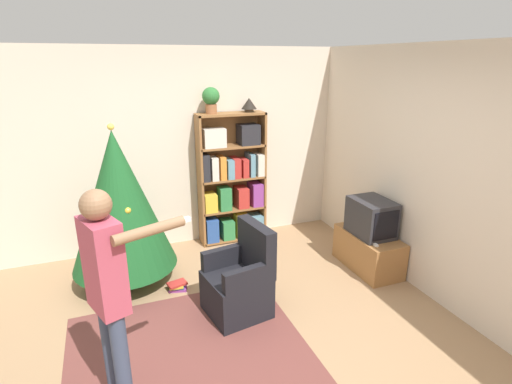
{
  "coord_description": "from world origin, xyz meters",
  "views": [
    {
      "loc": [
        -1.11,
        -2.85,
        2.44
      ],
      "look_at": [
        0.38,
        1.03,
        1.05
      ],
      "focal_mm": 28.0,
      "sensor_mm": 36.0,
      "label": 1
    }
  ],
  "objects_px": {
    "standing_person": "(108,288)",
    "bookshelf": "(233,183)",
    "table_lamp": "(249,104)",
    "potted_plant": "(211,98)",
    "armchair": "(240,283)",
    "television": "(372,217)",
    "christmas_tree": "(119,201)"
  },
  "relations": [
    {
      "from": "standing_person",
      "to": "bookshelf",
      "type": "bearing_deg",
      "value": 125.62
    },
    {
      "from": "bookshelf",
      "to": "table_lamp",
      "type": "relative_size",
      "value": 8.9
    },
    {
      "from": "standing_person",
      "to": "potted_plant",
      "type": "bearing_deg",
      "value": 130.1
    },
    {
      "from": "potted_plant",
      "to": "armchair",
      "type": "bearing_deg",
      "value": -97.07
    },
    {
      "from": "armchair",
      "to": "potted_plant",
      "type": "distance_m",
      "value": 2.36
    },
    {
      "from": "television",
      "to": "potted_plant",
      "type": "distance_m",
      "value": 2.44
    },
    {
      "from": "bookshelf",
      "to": "potted_plant",
      "type": "height_order",
      "value": "potted_plant"
    },
    {
      "from": "armchair",
      "to": "standing_person",
      "type": "distance_m",
      "value": 1.59
    },
    {
      "from": "television",
      "to": "standing_person",
      "type": "relative_size",
      "value": 0.32
    },
    {
      "from": "television",
      "to": "armchair",
      "type": "bearing_deg",
      "value": -170.58
    },
    {
      "from": "armchair",
      "to": "standing_person",
      "type": "bearing_deg",
      "value": -65.12
    },
    {
      "from": "armchair",
      "to": "potted_plant",
      "type": "relative_size",
      "value": 2.8
    },
    {
      "from": "armchair",
      "to": "standing_person",
      "type": "relative_size",
      "value": 0.54
    },
    {
      "from": "bookshelf",
      "to": "christmas_tree",
      "type": "bearing_deg",
      "value": -156.12
    },
    {
      "from": "standing_person",
      "to": "table_lamp",
      "type": "height_order",
      "value": "table_lamp"
    },
    {
      "from": "standing_person",
      "to": "table_lamp",
      "type": "relative_size",
      "value": 8.45
    },
    {
      "from": "christmas_tree",
      "to": "standing_person",
      "type": "distance_m",
      "value": 1.82
    },
    {
      "from": "bookshelf",
      "to": "armchair",
      "type": "bearing_deg",
      "value": -105.76
    },
    {
      "from": "christmas_tree",
      "to": "armchair",
      "type": "height_order",
      "value": "christmas_tree"
    },
    {
      "from": "bookshelf",
      "to": "potted_plant",
      "type": "xyz_separation_m",
      "value": [
        -0.26,
        0.01,
        1.14
      ]
    },
    {
      "from": "armchair",
      "to": "potted_plant",
      "type": "xyz_separation_m",
      "value": [
        0.21,
        1.67,
        1.65
      ]
    },
    {
      "from": "bookshelf",
      "to": "armchair",
      "type": "distance_m",
      "value": 1.8
    },
    {
      "from": "television",
      "to": "potted_plant",
      "type": "relative_size",
      "value": 1.63
    },
    {
      "from": "christmas_tree",
      "to": "potted_plant",
      "type": "xyz_separation_m",
      "value": [
        1.23,
        0.67,
        0.99
      ]
    },
    {
      "from": "television",
      "to": "standing_person",
      "type": "xyz_separation_m",
      "value": [
        -2.93,
        -1.1,
        0.34
      ]
    },
    {
      "from": "potted_plant",
      "to": "table_lamp",
      "type": "relative_size",
      "value": 1.64
    },
    {
      "from": "television",
      "to": "table_lamp",
      "type": "height_order",
      "value": "table_lamp"
    },
    {
      "from": "christmas_tree",
      "to": "standing_person",
      "type": "height_order",
      "value": "christmas_tree"
    },
    {
      "from": "standing_person",
      "to": "christmas_tree",
      "type": "bearing_deg",
      "value": 154.32
    },
    {
      "from": "armchair",
      "to": "potted_plant",
      "type": "bearing_deg",
      "value": 163.42
    },
    {
      "from": "armchair",
      "to": "potted_plant",
      "type": "height_order",
      "value": "potted_plant"
    },
    {
      "from": "armchair",
      "to": "standing_person",
      "type": "xyz_separation_m",
      "value": [
        -1.18,
        -0.81,
        0.68
      ]
    }
  ]
}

